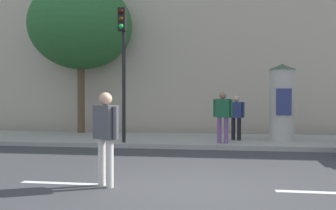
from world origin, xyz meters
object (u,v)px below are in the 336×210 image
object	(u,v)px
traffic_light	(123,53)
pedestrian_in_light_jacket	(223,113)
pedestrian_with_backpack	(106,130)
street_tree	(81,26)
pedestrian_near_pole	(236,114)
poster_column	(282,102)

from	to	relation	value
traffic_light	pedestrian_in_light_jacket	size ratio (longest dim) A/B	2.62
pedestrian_with_backpack	street_tree	bearing A→B (deg)	114.37
pedestrian_in_light_jacket	pedestrian_near_pole	xyz separation A→B (m)	(0.47, 1.00, -0.09)
street_tree	pedestrian_with_backpack	size ratio (longest dim) A/B	3.68
traffic_light	pedestrian_near_pole	bearing A→B (deg)	19.31
street_tree	pedestrian_in_light_jacket	world-z (taller)	street_tree
street_tree	pedestrian_in_light_jacket	xyz separation A→B (m)	(6.02, -2.90, -3.56)
traffic_light	pedestrian_with_backpack	bearing A→B (deg)	-77.91
pedestrian_near_pole	poster_column	bearing A→B (deg)	1.47
street_tree	pedestrian_with_backpack	bearing A→B (deg)	-65.63
pedestrian_near_pole	pedestrian_with_backpack	bearing A→B (deg)	-111.35
pedestrian_with_backpack	pedestrian_in_light_jacket	distance (m)	6.05
poster_column	street_tree	bearing A→B (deg)	166.99
poster_column	pedestrian_in_light_jacket	bearing A→B (deg)	-152.81
pedestrian_with_backpack	pedestrian_in_light_jacket	size ratio (longest dim) A/B	1.03
pedestrian_with_backpack	pedestrian_near_pole	world-z (taller)	pedestrian_with_backpack
pedestrian_in_light_jacket	pedestrian_near_pole	size ratio (longest dim) A/B	1.08
pedestrian_near_pole	street_tree	bearing A→B (deg)	163.68
traffic_light	pedestrian_with_backpack	xyz separation A→B (m)	(1.15, -5.35, -2.09)
traffic_light	pedestrian_in_light_jacket	xyz separation A→B (m)	(3.28, 0.31, -1.98)
pedestrian_with_backpack	pedestrian_near_pole	bearing A→B (deg)	68.65
poster_column	pedestrian_in_light_jacket	distance (m)	2.30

